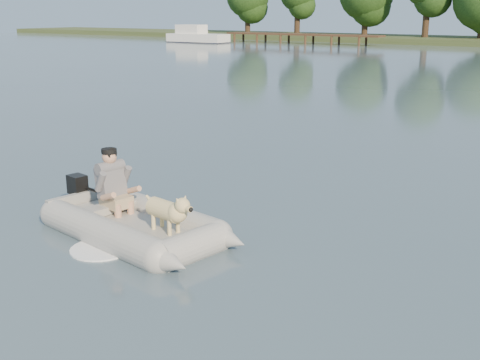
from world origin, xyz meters
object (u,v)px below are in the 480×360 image
Objects in this scene: dog at (165,213)px; cabin_cruiser at (198,34)px; dock at (301,39)px; man at (111,180)px; dinghy at (136,200)px.

cabin_cruiser reaches higher than dog.
cabin_cruiser is at bearing -155.07° from dock.
man is 1.35m from dog.
dock is at bearing 125.08° from dinghy.
dog is (1.31, -0.21, -0.26)m from man.
dinghy is 0.64m from dog.
cabin_cruiser is at bearing 136.61° from dog.
dinghy is at bearing -175.43° from dog.
man reaches higher than dinghy.
cabin_cruiser is (-10.21, -4.75, 0.44)m from dock.
cabin_cruiser reaches higher than dinghy.
dinghy is 58.64m from cabin_cruiser.
dog is (25.91, -51.48, -0.01)m from dock.
dog is at bearing -63.29° from dock.
man is 0.15× the size of cabin_cruiser.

